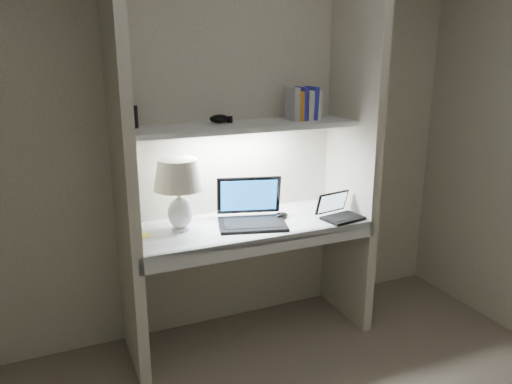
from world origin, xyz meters
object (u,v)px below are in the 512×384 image
table_lamp (179,183)px  speaker (262,201)px  laptop_main (251,213)px  laptop_netbook (339,212)px  book_row (303,104)px

table_lamp → speaker: 0.65m
table_lamp → speaker: (0.59, 0.14, -0.22)m
laptop_main → speaker: size_ratio=3.71×
speaker → laptop_main: bearing=-127.5°
laptop_netbook → speaker: 0.50m
table_lamp → laptop_netbook: (0.97, -0.18, -0.25)m
table_lamp → speaker: table_lamp is taller
laptop_netbook → book_row: book_row is taller
laptop_main → speaker: 0.24m
laptop_main → book_row: size_ratio=2.32×
laptop_main → laptop_netbook: size_ratio=1.74×
laptop_main → book_row: book_row is taller
speaker → book_row: bearing=-13.5°
laptop_main → laptop_netbook: bearing=0.2°
laptop_main → table_lamp: bearing=-169.1°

